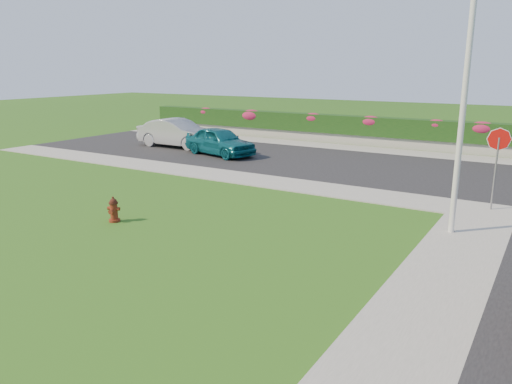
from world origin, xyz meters
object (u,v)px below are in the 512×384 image
Objects in this scene: sedan_silver at (177,133)px; utility_pole at (462,116)px; stop_sign at (498,149)px; fire_hydrant at (114,210)px; sedan_teal at (220,141)px.

utility_pole is (16.63, -7.88, 2.44)m from sedan_silver.
utility_pole reaches higher than stop_sign.
stop_sign is (0.65, 3.11, -1.27)m from utility_pole.
fire_hydrant is at bearing -147.25° from sedan_silver.
fire_hydrant is 10.27m from utility_pole.
stop_sign reaches higher than sedan_silver.
utility_pole is (8.91, 4.19, 2.92)m from fire_hydrant.
fire_hydrant is 0.29× the size of stop_sign.
stop_sign reaches higher than fire_hydrant.
sedan_teal is 1.59× the size of stop_sign.
sedan_teal is 14.89m from utility_pole.
sedan_silver is at bearing 105.88° from fire_hydrant.
sedan_silver reaches higher than sedan_teal.
utility_pole is at bearing 8.47° from fire_hydrant.
sedan_silver is 17.96m from stop_sign.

